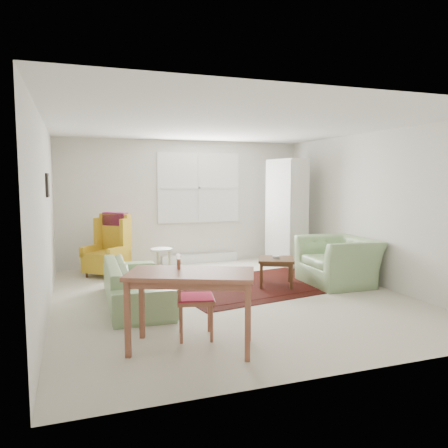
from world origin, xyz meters
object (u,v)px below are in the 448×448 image
object	(u,v)px
armchair	(338,256)
stool	(162,263)
sofa	(136,275)
cabinet	(287,212)
desk	(191,311)
coffee_table	(276,272)
desk_chair	(196,297)
wingback_chair	(106,245)

from	to	relation	value
armchair	stool	xyz separation A→B (m)	(-2.66, 1.44, -0.20)
sofa	armchair	world-z (taller)	armchair
stool	cabinet	bearing A→B (deg)	6.48
cabinet	desk	distance (m)	4.72
cabinet	desk	xyz separation A→B (m)	(-2.95, -3.62, -0.66)
coffee_table	desk	xyz separation A→B (m)	(-1.98, -2.10, 0.17)
cabinet	desk_chair	bearing A→B (deg)	-140.19
stool	desk	size ratio (longest dim) A/B	0.41
wingback_chair	desk_chair	xyz separation A→B (m)	(0.70, -3.46, -0.11)
coffee_table	desk	distance (m)	2.89
stool	coffee_table	bearing A→B (deg)	-37.08
wingback_chair	desk_chair	bearing A→B (deg)	-36.68
sofa	armchair	size ratio (longest dim) A/B	1.72
armchair	cabinet	xyz separation A→B (m)	(-0.06, 1.74, 0.60)
stool	desk_chair	world-z (taller)	desk_chair
armchair	cabinet	distance (m)	1.84
stool	desk	world-z (taller)	desk
armchair	stool	world-z (taller)	armchair
sofa	desk	size ratio (longest dim) A/B	1.60
stool	desk_chair	distance (m)	3.05
sofa	coffee_table	xyz separation A→B (m)	(2.28, 0.27, -0.18)
wingback_chair	desk	world-z (taller)	wingback_chair
coffee_table	desk	size ratio (longest dim) A/B	0.44
wingback_chair	desk	bearing A→B (deg)	-39.46
coffee_table	desk	world-z (taller)	desk
wingback_chair	desk	xyz separation A→B (m)	(0.57, -3.75, -0.16)
sofa	coffee_table	size ratio (longest dim) A/B	3.60
armchair	desk_chair	world-z (taller)	armchair
wingback_chair	desk_chair	world-z (taller)	wingback_chair
coffee_table	desk	bearing A→B (deg)	-133.38
sofa	coffee_table	world-z (taller)	sofa
sofa	armchair	bearing A→B (deg)	-87.51
coffee_table	stool	bearing A→B (deg)	142.92
desk	coffee_table	bearing A→B (deg)	46.62
armchair	desk	size ratio (longest dim) A/B	0.93
wingback_chair	coffee_table	size ratio (longest dim) A/B	2.00
desk	desk_chair	world-z (taller)	desk_chair
armchair	wingback_chair	xyz separation A→B (m)	(-3.58, 1.87, 0.10)
cabinet	desk	bearing A→B (deg)	-139.06
coffee_table	cabinet	bearing A→B (deg)	57.49
wingback_chair	desk	distance (m)	3.80
stool	cabinet	distance (m)	2.74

